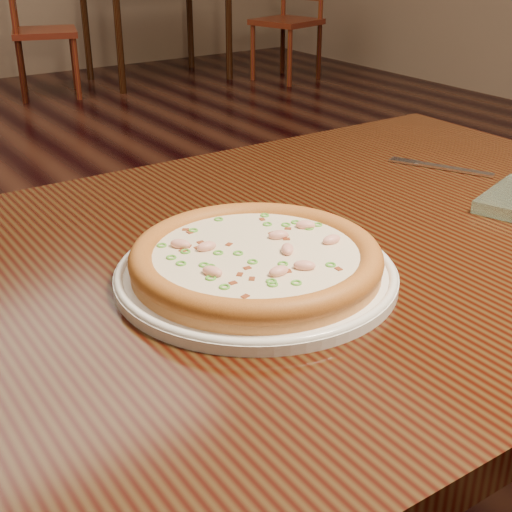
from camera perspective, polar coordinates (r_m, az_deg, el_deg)
ground at (r=1.85m, az=-4.14°, el=-12.11°), size 9.00×9.00×0.00m
hero_table at (r=0.96m, az=4.25°, el=-4.17°), size 1.20×0.80×0.75m
plate at (r=0.81m, az=0.00°, el=-1.36°), size 0.32×0.32×0.02m
pizza at (r=0.80m, az=0.00°, el=-0.19°), size 0.29×0.29×0.03m
fork at (r=1.22m, az=14.85°, el=6.86°), size 0.09×0.17×0.00m
chair_c at (r=5.28m, az=-17.20°, el=16.80°), size 0.53×0.53×0.95m
chair_d at (r=5.68m, az=2.83°, el=18.35°), size 0.51×0.51×0.95m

